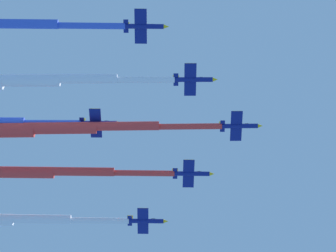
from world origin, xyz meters
TOP-DOWN VIEW (x-y plane):
  - jet_lead at (-19.56, -16.83)m, footprint 55.01×48.72m
  - jet_port_inner at (-34.94, -15.50)m, footprint 53.31×49.17m
  - jet_starboard_inner at (-15.67, -30.47)m, footprint 49.23×44.26m

SIDE VIEW (x-z plane):
  - jet_starboard_inner at x=-15.67m, z-range 207.05..211.10m
  - jet_port_inner at x=-34.94m, z-range 208.53..212.65m
  - jet_lead at x=-19.56m, z-range 209.11..213.21m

